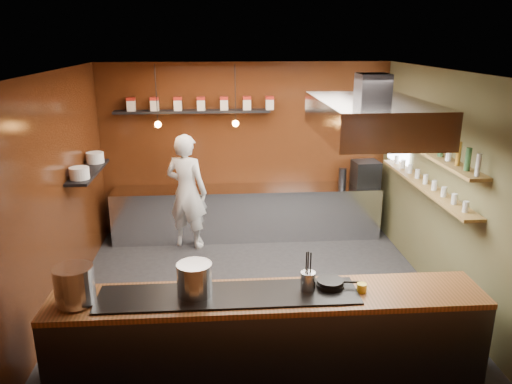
{
  "coord_description": "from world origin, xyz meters",
  "views": [
    {
      "loc": [
        -0.46,
        -6.05,
        3.4
      ],
      "look_at": [
        0.02,
        0.4,
        1.38
      ],
      "focal_mm": 35.0,
      "sensor_mm": 36.0,
      "label": 1
    }
  ],
  "objects": [
    {
      "name": "butter_jar",
      "position": [
        0.95,
        -1.62,
        0.97
      ],
      "size": [
        0.12,
        0.12,
        0.09
      ],
      "primitive_type": "cylinder",
      "rotation": [
        0.0,
        0.0,
        0.23
      ],
      "color": "yellow",
      "rests_on": "pass_counter"
    },
    {
      "name": "pendant_left",
      "position": [
        -1.4,
        1.7,
        2.15
      ],
      "size": [
        0.1,
        0.1,
        0.95
      ],
      "color": "black",
      "rests_on": "ceiling"
    },
    {
      "name": "window_pane",
      "position": [
        2.45,
        1.7,
        1.9
      ],
      "size": [
        0.0,
        1.0,
        1.0
      ],
      "primitive_type": "plane",
      "rotation": [
        1.57,
        0.0,
        -1.57
      ],
      "color": "white",
      "rests_on": "right_wall"
    },
    {
      "name": "plate_stacks",
      "position": [
        -2.34,
        1.0,
        1.65
      ],
      "size": [
        0.26,
        1.16,
        0.16
      ],
      "color": "white",
      "rests_on": "plate_shelf"
    },
    {
      "name": "bottle_shelf_lower",
      "position": [
        2.34,
        0.3,
        1.45
      ],
      "size": [
        0.26,
        2.8,
        0.04
      ],
      "primitive_type": "cube",
      "color": "olive",
      "rests_on": "right_wall"
    },
    {
      "name": "stockpot_large",
      "position": [
        -1.88,
        -1.65,
        1.13
      ],
      "size": [
        0.39,
        0.39,
        0.37
      ],
      "primitive_type": "cylinder",
      "rotation": [
        0.0,
        0.0,
        -0.02
      ],
      "color": "silver",
      "rests_on": "pass_counter"
    },
    {
      "name": "espresso_machine",
      "position": [
        2.08,
        2.19,
        1.12
      ],
      "size": [
        0.46,
        0.44,
        0.43
      ],
      "primitive_type": "cube",
      "rotation": [
        0.0,
        0.0,
        0.07
      ],
      "color": "black",
      "rests_on": "prep_counter"
    },
    {
      "name": "plate_shelf",
      "position": [
        -2.34,
        1.0,
        1.55
      ],
      "size": [
        0.3,
        1.4,
        0.04
      ],
      "primitive_type": "cube",
      "color": "black",
      "rests_on": "left_wall"
    },
    {
      "name": "left_wall",
      "position": [
        -2.5,
        0.0,
        1.5
      ],
      "size": [
        0.0,
        5.0,
        5.0
      ],
      "primitive_type": "plane",
      "rotation": [
        1.57,
        0.0,
        1.57
      ],
      "color": "black",
      "rests_on": "ground"
    },
    {
      "name": "ceiling",
      "position": [
        0.0,
        0.0,
        3.0
      ],
      "size": [
        5.0,
        5.0,
        0.0
      ],
      "primitive_type": "plane",
      "rotation": [
        3.14,
        0.0,
        0.0
      ],
      "color": "silver",
      "rests_on": "back_wall"
    },
    {
      "name": "bottles",
      "position": [
        2.34,
        0.3,
        2.06
      ],
      "size": [
        0.06,
        2.66,
        0.24
      ],
      "color": "silver",
      "rests_on": "bottle_shelf_upper"
    },
    {
      "name": "stockpot_small",
      "position": [
        -0.73,
        -1.57,
        1.1
      ],
      "size": [
        0.41,
        0.41,
        0.33
      ],
      "primitive_type": "cylinder",
      "rotation": [
        0.0,
        0.0,
        0.18
      ],
      "color": "#B5B8BD",
      "rests_on": "pass_counter"
    },
    {
      "name": "storage_tins",
      "position": [
        -0.75,
        2.36,
        2.33
      ],
      "size": [
        2.43,
        0.13,
        0.22
      ],
      "color": "beige",
      "rests_on": "tin_shelf"
    },
    {
      "name": "floor",
      "position": [
        0.0,
        0.0,
        0.0
      ],
      "size": [
        5.0,
        5.0,
        0.0
      ],
      "primitive_type": "plane",
      "color": "black",
      "rests_on": "ground"
    },
    {
      "name": "back_wall",
      "position": [
        0.0,
        2.5,
        1.5
      ],
      "size": [
        5.0,
        0.0,
        5.0
      ],
      "primitive_type": "plane",
      "rotation": [
        1.57,
        0.0,
        0.0
      ],
      "color": "black",
      "rests_on": "ground"
    },
    {
      "name": "extractor_hood",
      "position": [
        1.3,
        -0.4,
        2.51
      ],
      "size": [
        1.2,
        2.0,
        0.72
      ],
      "color": "#38383D",
      "rests_on": "ceiling"
    },
    {
      "name": "frying_pan",
      "position": [
        0.65,
        -1.51,
        0.98
      ],
      "size": [
        0.46,
        0.29,
        0.07
      ],
      "color": "black",
      "rests_on": "pass_counter"
    },
    {
      "name": "utensil_crock",
      "position": [
        0.4,
        -1.57,
        1.04
      ],
      "size": [
        0.19,
        0.19,
        0.2
      ],
      "primitive_type": "cylinder",
      "rotation": [
        0.0,
        0.0,
        -0.3
      ],
      "color": "#B6B8BD",
      "rests_on": "pass_counter"
    },
    {
      "name": "wine_glasses",
      "position": [
        2.34,
        0.3,
        1.53
      ],
      "size": [
        0.07,
        2.37,
        0.13
      ],
      "color": "silver",
      "rests_on": "bottle_shelf_lower"
    },
    {
      "name": "right_wall",
      "position": [
        2.5,
        0.0,
        1.5
      ],
      "size": [
        0.0,
        5.0,
        5.0
      ],
      "primitive_type": "plane",
      "rotation": [
        1.57,
        0.0,
        -1.57
      ],
      "color": "brown",
      "rests_on": "ground"
    },
    {
      "name": "pendant_right",
      "position": [
        -0.2,
        1.7,
        2.15
      ],
      "size": [
        0.1,
        0.1,
        0.95
      ],
      "color": "black",
      "rests_on": "ceiling"
    },
    {
      "name": "prep_counter",
      "position": [
        0.0,
        2.17,
        0.45
      ],
      "size": [
        4.6,
        0.65,
        0.9
      ],
      "primitive_type": "cube",
      "color": "silver",
      "rests_on": "floor"
    },
    {
      "name": "bottle_shelf_upper",
      "position": [
        2.34,
        0.3,
        1.92
      ],
      "size": [
        0.26,
        2.8,
        0.04
      ],
      "primitive_type": "cube",
      "color": "olive",
      "rests_on": "right_wall"
    },
    {
      "name": "chef",
      "position": [
        -1.02,
        1.83,
        0.96
      ],
      "size": [
        0.83,
        0.7,
        1.93
      ],
      "primitive_type": "imported",
      "rotation": [
        0.0,
        0.0,
        2.73
      ],
      "color": "white",
      "rests_on": "floor"
    },
    {
      "name": "tin_shelf",
      "position": [
        -0.9,
        2.36,
        2.2
      ],
      "size": [
        2.6,
        0.26,
        0.04
      ],
      "primitive_type": "cube",
      "color": "black",
      "rests_on": "back_wall"
    },
    {
      "name": "pass_counter",
      "position": [
        -0.0,
        -1.6,
        0.47
      ],
      "size": [
        4.4,
        0.72,
        0.94
      ],
      "color": "#38383D",
      "rests_on": "floor"
    }
  ]
}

